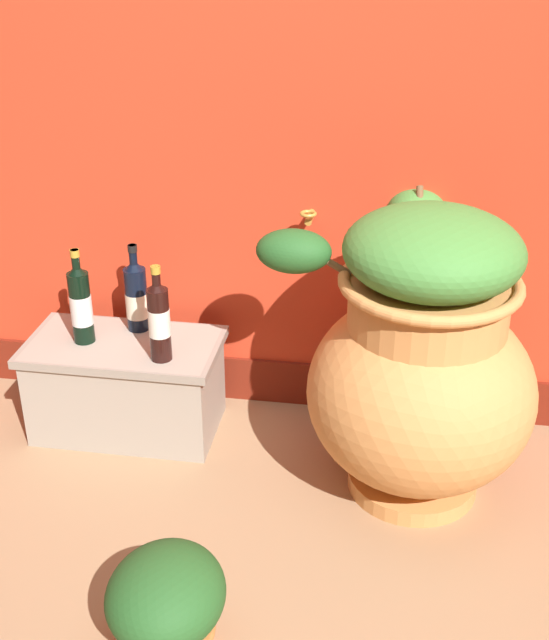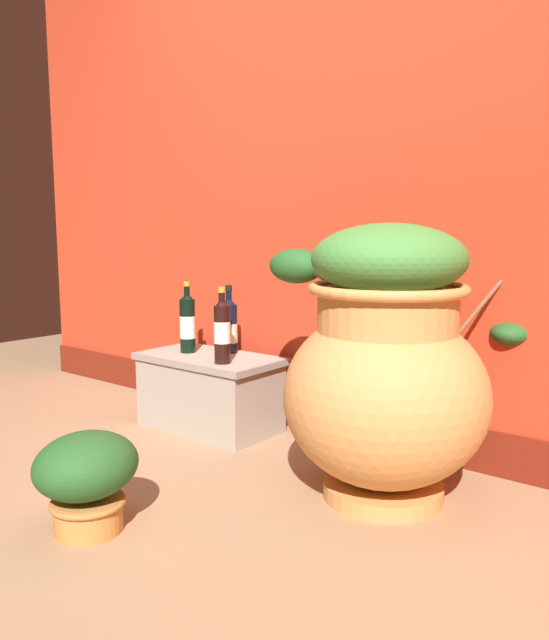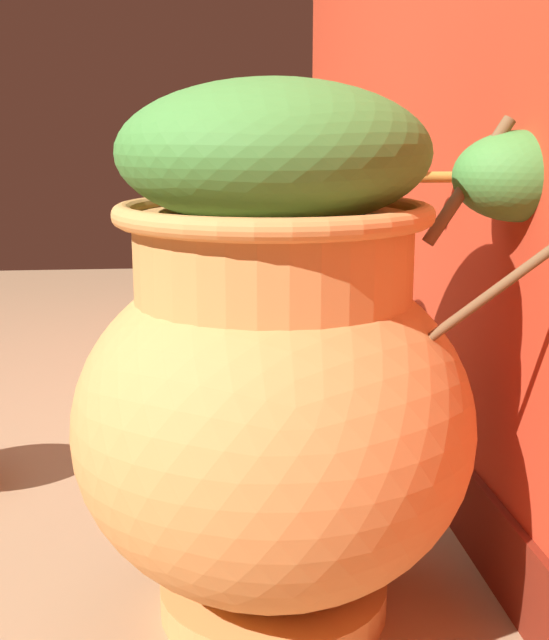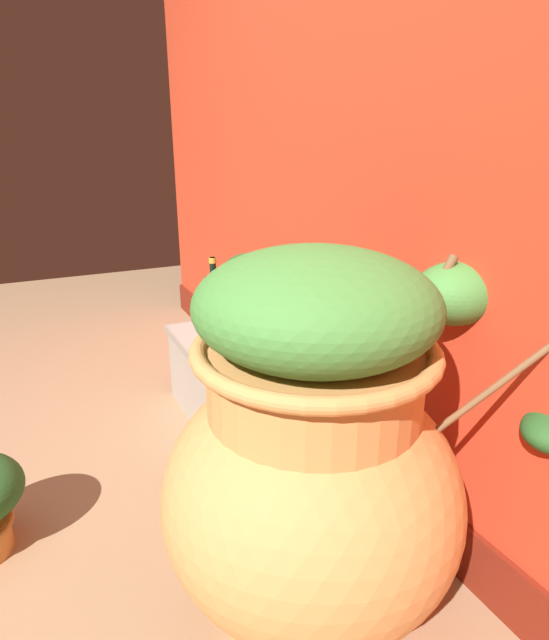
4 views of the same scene
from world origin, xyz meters
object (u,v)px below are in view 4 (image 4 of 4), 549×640
at_px(wine_bottle_left, 254,311).
at_px(wine_bottle_right, 214,301).
at_px(wine_bottle_middle, 221,324).
at_px(terracotta_urn, 316,453).

height_order(wine_bottle_left, wine_bottle_right, wine_bottle_right).
height_order(wine_bottle_middle, wine_bottle_right, wine_bottle_right).
distance_m(wine_bottle_left, wine_bottle_middle, 0.24).
distance_m(terracotta_urn, wine_bottle_middle, 0.85).
relative_size(wine_bottle_left, wine_bottle_right, 0.94).
relative_size(wine_bottle_middle, wine_bottle_right, 0.99).
height_order(wine_bottle_left, wine_bottle_middle, wine_bottle_middle).
relative_size(wine_bottle_left, wine_bottle_middle, 0.95).
xyz_separation_m(wine_bottle_left, wine_bottle_middle, (0.14, -0.20, 0.02)).
distance_m(terracotta_urn, wine_bottle_left, 1.02).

